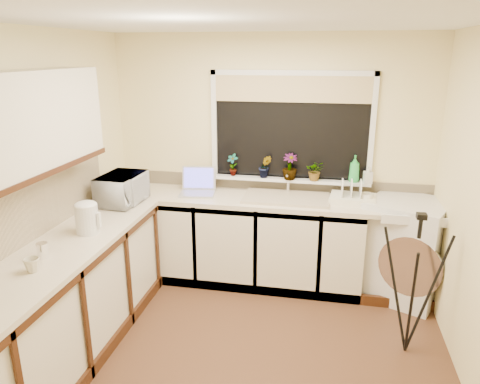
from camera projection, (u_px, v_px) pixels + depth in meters
name	position (u px, v px, depth m)	size (l,w,h in m)	color
floor	(242.00, 352.00, 3.58)	(3.20, 3.20, 0.00)	#533021
ceiling	(243.00, 21.00, 2.86)	(3.20, 3.20, 0.00)	white
wall_back	(270.00, 159.00, 4.63)	(3.20, 3.20, 0.00)	#F7E5A5
wall_front	(171.00, 324.00, 1.81)	(3.20, 3.20, 0.00)	#F7E5A5
wall_left	(40.00, 192.00, 3.52)	(3.00, 3.00, 0.00)	#F7E5A5
base_cabinet_back	(233.00, 240.00, 4.64)	(2.55, 0.60, 0.86)	silver
base_cabinet_left	(65.00, 307.00, 3.42)	(0.54, 2.40, 0.86)	silver
worktop_back	(266.00, 200.00, 4.45)	(3.20, 0.60, 0.04)	beige
worktop_left	(58.00, 252.00, 3.28)	(0.60, 2.40, 0.04)	beige
upper_cabinet	(8.00, 128.00, 2.90)	(0.28, 1.90, 0.70)	silver
splashback_left	(18.00, 218.00, 3.26)	(0.02, 2.40, 0.45)	beige
splashback_back	(270.00, 183.00, 4.69)	(3.20, 0.02, 0.14)	beige
window_glass	(291.00, 128.00, 4.48)	(1.50, 0.02, 1.00)	black
window_blind	(292.00, 89.00, 4.35)	(1.50, 0.02, 0.25)	tan
windowsill	(289.00, 179.00, 4.58)	(1.60, 0.14, 0.03)	white
sink	(286.00, 198.00, 4.40)	(0.82, 0.46, 0.03)	tan
faucet	(288.00, 182.00, 4.54)	(0.03, 0.03, 0.24)	silver
washing_machine	(404.00, 249.00, 4.32)	(0.67, 0.65, 0.95)	silver
laptop	(198.00, 186.00, 4.59)	(0.38, 0.35, 0.25)	#A8A8B0
kettle	(87.00, 219.00, 3.55)	(0.18, 0.18, 0.23)	silver
dish_rack	(353.00, 199.00, 4.31)	(0.42, 0.32, 0.06)	white
tripod	(413.00, 285.00, 3.44)	(0.57, 0.57, 1.15)	black
steel_jar	(43.00, 250.00, 3.14)	(0.08, 0.08, 0.11)	white
microwave	(122.00, 189.00, 4.26)	(0.50, 0.34, 0.27)	white
plant_a	(233.00, 165.00, 4.63)	(0.12, 0.08, 0.23)	#999999
plant_b	(265.00, 167.00, 4.56)	(0.13, 0.10, 0.23)	#999999
plant_c	(290.00, 167.00, 4.50)	(0.14, 0.14, 0.26)	#999999
plant_d	(315.00, 171.00, 4.46)	(0.18, 0.15, 0.20)	#999999
soap_bottle_green	(354.00, 169.00, 4.41)	(0.10, 0.10, 0.26)	green
soap_bottle_clear	(368.00, 175.00, 4.38)	(0.08, 0.08, 0.17)	#999999
cup_back	(366.00, 198.00, 4.26)	(0.13, 0.13, 0.10)	white
cup_left	(32.00, 265.00, 2.94)	(0.10, 0.10, 0.09)	beige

